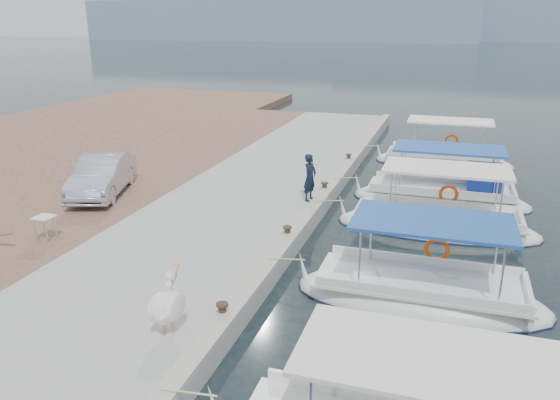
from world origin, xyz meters
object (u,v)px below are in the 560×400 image
object	(u,v)px
fishing_caique_c	(436,227)
fishing_caique_e	(443,162)
pelican	(167,305)
parked_car	(102,176)
fishing_caique_b	(420,297)
fishing_caique_d	(443,198)
fisherman	(310,177)

from	to	relation	value
fishing_caique_c	fishing_caique_e	world-z (taller)	same
pelican	parked_car	distance (m)	10.63
fishing_caique_b	fishing_caique_d	distance (m)	8.39
fishing_caique_e	parked_car	world-z (taller)	fishing_caique_e
fishing_caique_c	fisherman	bearing A→B (deg)	174.48
fishing_caique_d	pelican	size ratio (longest dim) A/B	4.36
fishing_caique_c	fisherman	xyz separation A→B (m)	(-4.57, 0.44, 1.24)
parked_car	pelican	bearing A→B (deg)	-66.19
pelican	fisherman	bearing A→B (deg)	86.43
pelican	fisherman	xyz separation A→B (m)	(0.60, 9.57, 0.25)
fishing_caique_e	pelican	bearing A→B (deg)	-105.46
fishing_caique_b	fisherman	bearing A→B (deg)	127.53
fishing_caique_b	parked_car	size ratio (longest dim) A/B	1.45
fishing_caique_b	fisherman	size ratio (longest dim) A/B	3.68
fishing_caique_c	fishing_caique_e	xyz separation A→B (m)	(-0.05, 9.37, 0.00)
fishing_caique_c	fishing_caique_e	distance (m)	9.37
fishing_caique_e	fishing_caique_c	bearing A→B (deg)	-89.67
fishing_caique_e	fishing_caique_d	bearing A→B (deg)	-88.42
fishing_caique_d	fishing_caique_c	bearing A→B (deg)	-92.16
fishing_caique_b	parked_car	bearing A→B (deg)	161.46
fishing_caique_d	parked_car	bearing A→B (deg)	-160.71
fishing_caique_d	parked_car	size ratio (longest dim) A/B	1.54
fishing_caique_b	fishing_caique_d	bearing A→B (deg)	87.89
fishing_caique_e	fisherman	bearing A→B (deg)	-116.83
fisherman	parked_car	distance (m)	7.87
fishing_caique_b	fishing_caique_c	size ratio (longest dim) A/B	0.94
fishing_caique_d	fisherman	distance (m)	5.53
fishing_caique_c	fishing_caique_b	bearing A→B (deg)	-92.08
parked_car	fishing_caique_c	bearing A→B (deg)	-12.43
parked_car	fishing_caique_b	bearing A→B (deg)	-36.62
fishing_caique_b	fisherman	world-z (taller)	fisherman
fishing_caique_b	parked_car	world-z (taller)	fishing_caique_b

